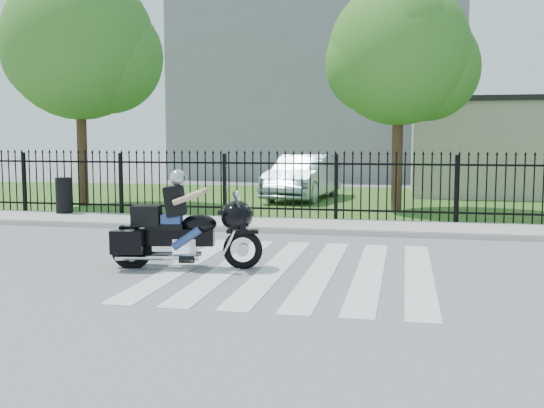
# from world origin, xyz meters

# --- Properties ---
(ground) EXTENTS (120.00, 120.00, 0.00)m
(ground) POSITION_xyz_m (0.00, 0.00, 0.00)
(ground) COLOR slate
(ground) RESTS_ON ground
(crosswalk) EXTENTS (5.00, 5.50, 0.01)m
(crosswalk) POSITION_xyz_m (0.00, 0.00, 0.01)
(crosswalk) COLOR silver
(crosswalk) RESTS_ON ground
(sidewalk) EXTENTS (40.00, 2.00, 0.12)m
(sidewalk) POSITION_xyz_m (0.00, 5.00, 0.06)
(sidewalk) COLOR #ADAAA3
(sidewalk) RESTS_ON ground
(curb) EXTENTS (40.00, 0.12, 0.12)m
(curb) POSITION_xyz_m (0.00, 4.00, 0.06)
(curb) COLOR #ADAAA3
(curb) RESTS_ON ground
(grass_strip) EXTENTS (40.00, 12.00, 0.02)m
(grass_strip) POSITION_xyz_m (0.00, 12.00, 0.01)
(grass_strip) COLOR #315E20
(grass_strip) RESTS_ON ground
(iron_fence) EXTENTS (26.00, 0.04, 1.80)m
(iron_fence) POSITION_xyz_m (0.00, 6.00, 0.90)
(iron_fence) COLOR black
(iron_fence) RESTS_ON ground
(tree_left) EXTENTS (4.80, 4.80, 7.58)m
(tree_left) POSITION_xyz_m (-8.50, 8.50, 5.17)
(tree_left) COLOR #382316
(tree_left) RESTS_ON ground
(tree_mid) EXTENTS (4.20, 4.20, 6.78)m
(tree_mid) POSITION_xyz_m (1.50, 9.00, 4.67)
(tree_mid) COLOR #382316
(tree_mid) RESTS_ON ground
(building_low) EXTENTS (10.00, 6.00, 3.50)m
(building_low) POSITION_xyz_m (7.00, 16.00, 1.75)
(building_low) COLOR #B6AA98
(building_low) RESTS_ON ground
(building_tall) EXTENTS (15.00, 10.00, 12.00)m
(building_tall) POSITION_xyz_m (-3.00, 26.00, 6.00)
(building_tall) COLOR gray
(building_tall) RESTS_ON ground
(motorcycle_rider) EXTENTS (2.60, 1.13, 1.73)m
(motorcycle_rider) POSITION_xyz_m (-1.96, -0.24, 0.71)
(motorcycle_rider) COLOR black
(motorcycle_rider) RESTS_ON ground
(parked_car) EXTENTS (2.29, 5.02, 1.59)m
(parked_car) POSITION_xyz_m (-1.81, 11.95, 0.82)
(parked_car) COLOR #8FA5B4
(parked_car) RESTS_ON grass_strip
(litter_bin) EXTENTS (0.49, 0.49, 1.00)m
(litter_bin) POSITION_xyz_m (-7.59, 5.70, 0.62)
(litter_bin) COLOR black
(litter_bin) RESTS_ON sidewalk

